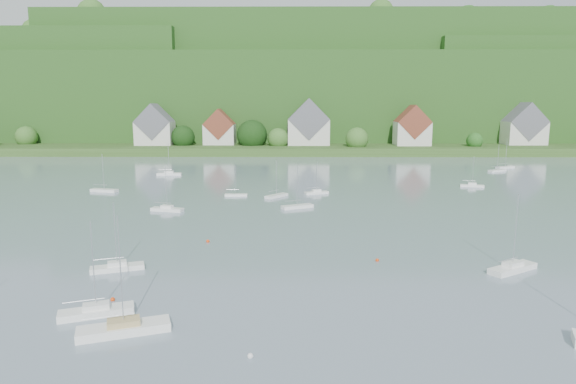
% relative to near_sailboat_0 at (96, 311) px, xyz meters
% --- Properties ---
extents(far_shore_strip, '(600.00, 60.00, 3.00)m').
position_rel_near_sailboat_0_xyz_m(far_shore_strip, '(19.11, 166.94, 1.04)').
color(far_shore_strip, '#32501E').
rests_on(far_shore_strip, ground).
extents(forested_ridge, '(620.00, 181.22, 69.89)m').
position_rel_near_sailboat_0_xyz_m(forested_ridge, '(19.50, 235.51, 22.43)').
color(forested_ridge, '#194516').
rests_on(forested_ridge, ground).
extents(village_building_0, '(14.00, 10.40, 16.00)m').
position_rel_near_sailboat_0_xyz_m(village_building_0, '(-35.89, 153.94, 9.05)').
color(village_building_0, silver).
rests_on(village_building_0, far_shore_strip).
extents(village_building_1, '(12.00, 9.36, 14.00)m').
position_rel_near_sailboat_0_xyz_m(village_building_1, '(-10.89, 155.94, 8.30)').
color(village_building_1, silver).
rests_on(village_building_1, far_shore_strip).
extents(village_building_2, '(16.00, 11.44, 18.00)m').
position_rel_near_sailboat_0_xyz_m(village_building_2, '(24.11, 154.94, 9.81)').
color(village_building_2, silver).
rests_on(village_building_2, far_shore_strip).
extents(village_building_3, '(13.00, 10.40, 15.50)m').
position_rel_near_sailboat_0_xyz_m(village_building_3, '(64.11, 152.94, 8.97)').
color(village_building_3, silver).
rests_on(village_building_3, far_shore_strip).
extents(village_building_4, '(15.00, 10.40, 16.50)m').
position_rel_near_sailboat_0_xyz_m(village_building_4, '(109.11, 156.94, 9.13)').
color(village_building_4, silver).
rests_on(village_building_4, far_shore_strip).
extents(near_sailboat_0, '(6.74, 3.99, 8.80)m').
position_rel_near_sailboat_0_xyz_m(near_sailboat_0, '(0.00, 0.00, 0.00)').
color(near_sailboat_0, white).
rests_on(near_sailboat_0, ground).
extents(near_sailboat_2, '(7.78, 4.49, 10.13)m').
position_rel_near_sailboat_0_xyz_m(near_sailboat_2, '(3.68, -3.57, 0.04)').
color(near_sailboat_2, white).
rests_on(near_sailboat_2, ground).
extents(near_sailboat_3, '(6.62, 5.12, 8.97)m').
position_rel_near_sailboat_0_xyz_m(near_sailboat_3, '(42.98, 12.52, 0.01)').
color(near_sailboat_3, white).
rests_on(near_sailboat_3, ground).
extents(near_sailboat_6, '(6.15, 3.57, 8.01)m').
position_rel_near_sailboat_0_xyz_m(near_sailboat_6, '(-2.40, 12.45, -0.02)').
color(near_sailboat_6, white).
rests_on(near_sailboat_6, ground).
extents(mooring_buoy_1, '(0.48, 0.48, 0.48)m').
position_rel_near_sailboat_0_xyz_m(mooring_buoy_1, '(14.57, -7.57, -0.46)').
color(mooring_buoy_1, white).
rests_on(mooring_buoy_1, ground).
extents(mooring_buoy_2, '(0.43, 0.43, 0.43)m').
position_rel_near_sailboat_0_xyz_m(mooring_buoy_2, '(28.11, 16.15, -0.46)').
color(mooring_buoy_2, '#EB410D').
rests_on(mooring_buoy_2, ground).
extents(mooring_buoy_3, '(0.49, 0.49, 0.49)m').
position_rel_near_sailboat_0_xyz_m(mooring_buoy_3, '(6.04, 24.47, -0.46)').
color(mooring_buoy_3, '#EB410D').
rests_on(mooring_buoy_3, ground).
extents(mooring_buoy_5, '(0.44, 0.44, 0.44)m').
position_rel_near_sailboat_0_xyz_m(mooring_buoy_5, '(0.23, 3.45, -0.46)').
color(mooring_buoy_5, '#EB410D').
rests_on(mooring_buoy_5, ground).
extents(far_sailboat_cluster, '(186.05, 64.26, 8.71)m').
position_rel_near_sailboat_0_xyz_m(far_sailboat_cluster, '(26.91, 75.19, -0.09)').
color(far_sailboat_cluster, white).
rests_on(far_sailboat_cluster, ground).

